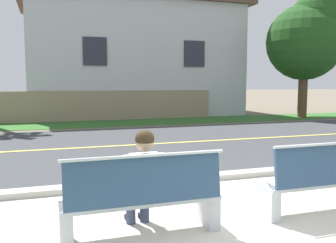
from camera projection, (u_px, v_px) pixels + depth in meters
ground_plane at (121, 138)px, 11.96m from camera, size 140.00×140.00×0.00m
sidewalk_pavement at (236, 220)px, 4.79m from camera, size 44.00×3.60×0.01m
curb_edge at (183, 179)px, 6.63m from camera, size 44.00×0.30×0.11m
street_asphalt at (132, 145)px, 10.55m from camera, size 52.00×8.00×0.01m
road_centre_line at (132, 145)px, 10.55m from camera, size 48.00×0.14×0.01m
far_verge_grass at (102, 123)px, 16.12m from camera, size 48.00×2.80×0.02m
bench_left at (143, 199)px, 4.22m from camera, size 1.85×0.48×1.01m
bench_right at (325, 181)px, 5.02m from camera, size 1.85×0.48×1.01m
seated_person_white at (143, 177)px, 4.38m from camera, size 0.52×0.68×1.25m
shade_tree_left at (308, 37)px, 18.53m from camera, size 3.80×3.80×6.27m
garden_wall at (78, 106)px, 17.11m from camera, size 13.00×0.36×1.40m
house_across_street at (132, 56)px, 20.89m from camera, size 11.89×6.91×6.45m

